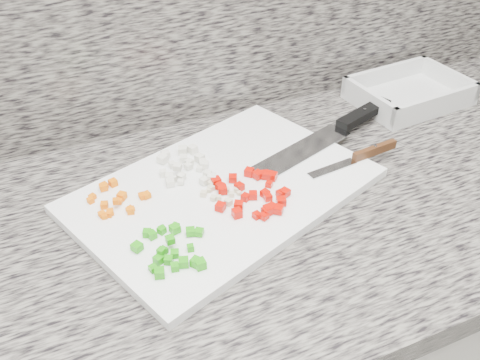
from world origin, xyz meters
The scene contains 10 objects.
countertop centered at (0.00, 1.44, 0.88)m, with size 3.96×0.64×0.04m, color slate.
cutting_board centered at (0.06, 1.48, 0.91)m, with size 0.47×0.31×0.02m, color white.
carrot_pile centered at (-0.11, 1.51, 0.92)m, with size 0.10×0.09×0.02m.
onion_pile centered at (0.02, 1.55, 0.92)m, with size 0.09×0.12×0.02m.
green_pepper_pile centered at (-0.06, 1.37, 0.92)m, with size 0.11×0.11×0.02m.
red_pepper_pile centered at (0.09, 1.44, 0.92)m, with size 0.13×0.13×0.01m.
garlic_pile centered at (0.05, 1.46, 0.92)m, with size 0.06×0.07×0.01m.
chef_knife centered at (0.34, 1.56, 0.92)m, with size 0.35×0.15×0.02m.
paring_knife centered at (0.32, 1.46, 0.92)m, with size 0.19×0.03×0.02m.
tray centered at (0.54, 1.62, 0.92)m, with size 0.24×0.18×0.05m.
Camera 1 is at (-0.20, 0.84, 1.44)m, focal length 40.00 mm.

